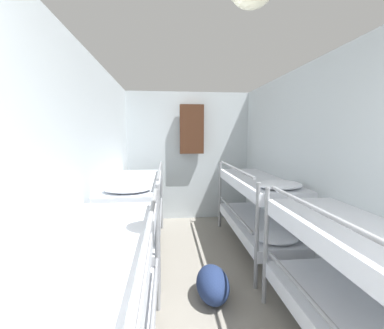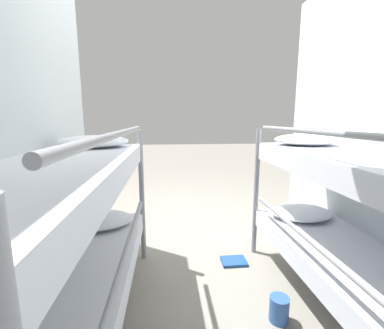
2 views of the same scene
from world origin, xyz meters
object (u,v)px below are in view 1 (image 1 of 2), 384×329
Objects in this scene: bunk_stack_right_far at (257,205)px; hanging_coat at (192,129)px; duffel_bag at (213,284)px; bunk_stack_left_near at (89,325)px; bunk_stack_left_far at (136,208)px.

bunk_stack_right_far is 2.13× the size of hanging_coat.
bunk_stack_left_near is at bearing -127.63° from duffel_bag.
bunk_stack_left_near is at bearing -104.04° from hanging_coat.
hanging_coat reaches higher than duffel_bag.
bunk_stack_right_far is 1.39m from duffel_bag.
bunk_stack_right_far is (1.66, 2.11, 0.00)m from bunk_stack_left_near.
hanging_coat is (0.88, 1.40, 1.06)m from bunk_stack_left_far.
bunk_stack_left_near is 3.74× the size of duffel_bag.
bunk_stack_left_near is 2.69m from bunk_stack_right_far.
hanging_coat is (-0.78, 1.40, 1.06)m from bunk_stack_right_far.
duffel_bag is (0.85, -1.01, -0.51)m from bunk_stack_left_far.
bunk_stack_left_far is 1.66m from bunk_stack_right_far.
bunk_stack_left_far is 1.97m from hanging_coat.
duffel_bag is at bearing -90.71° from hanging_coat.
hanging_coat is (0.03, 2.42, 1.57)m from duffel_bag.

